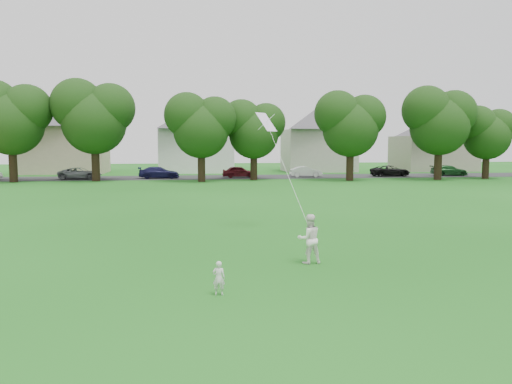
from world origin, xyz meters
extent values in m
plane|color=#145012|center=(0.00, 0.00, 0.00)|extent=(160.00, 160.00, 0.00)
cube|color=#2D2D30|center=(0.00, 42.00, 0.01)|extent=(90.00, 7.00, 0.01)
imported|color=silver|center=(-0.14, -0.35, 0.43)|extent=(0.34, 0.25, 0.85)
imported|color=white|center=(2.82, 2.54, 0.77)|extent=(0.81, 0.67, 1.54)
plane|color=white|center=(2.46, 8.95, 4.62)|extent=(1.13, 1.16, 0.80)
cylinder|color=white|center=(2.64, 5.75, 2.86)|extent=(0.01, 0.01, 7.32)
cylinder|color=black|center=(-17.50, 37.75, 1.88)|extent=(0.76, 0.76, 3.75)
cylinder|color=black|center=(-9.93, 37.97, 1.92)|extent=(0.77, 0.77, 3.85)
cylinder|color=black|center=(0.29, 35.91, 1.65)|extent=(0.72, 0.72, 3.31)
cylinder|color=black|center=(5.57, 37.51, 1.56)|extent=(0.71, 0.71, 3.13)
cylinder|color=black|center=(14.91, 35.45, 1.72)|extent=(0.73, 0.73, 3.43)
cylinder|color=black|center=(24.06, 35.23, 1.83)|extent=(0.75, 0.75, 3.65)
cylinder|color=black|center=(29.81, 36.10, 1.47)|extent=(0.69, 0.69, 2.94)
imported|color=gray|center=(-12.07, 41.00, 0.60)|extent=(4.43, 2.35, 1.19)
imported|color=#121137|center=(-4.06, 41.00, 0.62)|extent=(4.32, 1.95, 1.23)
imported|color=#5A121A|center=(4.45, 41.00, 0.64)|extent=(3.70, 1.55, 1.25)
imported|color=silver|center=(11.76, 41.00, 0.59)|extent=(3.56, 1.43, 1.15)
imported|color=black|center=(21.44, 41.00, 0.61)|extent=(4.36, 2.05, 1.21)
imported|color=#1B5222|center=(28.46, 41.00, 0.60)|extent=(4.23, 2.07, 1.18)
cube|color=#BDA88E|center=(-16.00, 52.00, 2.85)|extent=(9.64, 6.64, 5.71)
pyramid|color=#4C4A4F|center=(-16.00, 52.00, 8.84)|extent=(13.91, 13.91, 3.14)
cube|color=white|center=(0.00, 52.00, 2.73)|extent=(9.19, 6.83, 5.45)
pyramid|color=#4C4A4F|center=(0.00, 52.00, 8.45)|extent=(13.26, 13.26, 3.00)
cube|color=#BBB7A7|center=(16.00, 52.00, 2.73)|extent=(8.85, 6.93, 5.46)
pyramid|color=#4C4A4F|center=(16.00, 52.00, 8.46)|extent=(12.77, 12.77, 3.00)
cube|color=#A39887|center=(32.00, 52.00, 2.32)|extent=(9.63, 7.66, 4.63)
pyramid|color=#4C4A4F|center=(32.00, 52.00, 7.18)|extent=(13.89, 13.89, 2.55)
camera|label=1|loc=(-0.81, -12.29, 3.72)|focal=35.00mm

